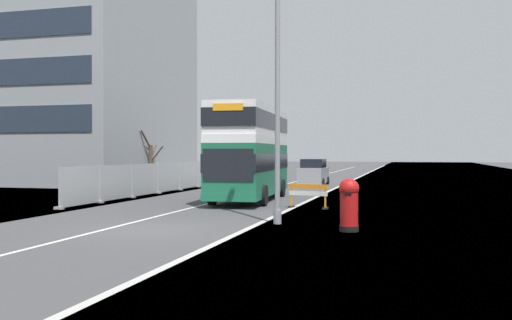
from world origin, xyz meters
TOP-DOWN VIEW (x-y plane):
  - ground at (0.63, 0.08)m, footprint 140.00×280.00m
  - double_decker_bus at (0.10, 12.03)m, footprint 3.31×10.29m
  - lamppost_foreground at (3.75, 2.66)m, footprint 0.29×0.70m
  - red_pillar_postbox at (6.41, 1.41)m, footprint 0.65×0.65m
  - roadworks_barrier at (3.81, 8.52)m, footprint 1.86×0.83m
  - construction_site_fence at (-6.80, 16.99)m, footprint 0.44×24.00m
  - car_oncoming_near at (0.97, 26.85)m, footprint 2.04×4.07m
  - car_receding_mid at (-4.50, 33.91)m, footprint 1.97×4.02m
  - bare_tree_far_verge_near at (-11.71, 24.40)m, footprint 2.67×2.11m
  - backdrop_office_block at (-27.00, 26.76)m, footprint 29.82×17.72m

SIDE VIEW (x-z plane):
  - ground at x=0.63m, z-range -0.10..0.00m
  - roadworks_barrier at x=3.81m, z-range 0.15..1.25m
  - construction_site_fence at x=-6.80m, z-range -0.04..1.88m
  - red_pillar_postbox at x=6.41m, z-range 0.08..1.79m
  - car_oncoming_near at x=0.97m, z-range -0.06..1.97m
  - car_receding_mid at x=-4.50m, z-range -0.08..2.26m
  - bare_tree_far_verge_near at x=-11.71m, z-range -0.28..4.20m
  - double_decker_bus at x=0.10m, z-range 0.16..5.06m
  - lamppost_foreground at x=3.75m, z-range -0.24..9.42m
  - backdrop_office_block at x=-27.00m, z-range 0.00..27.15m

